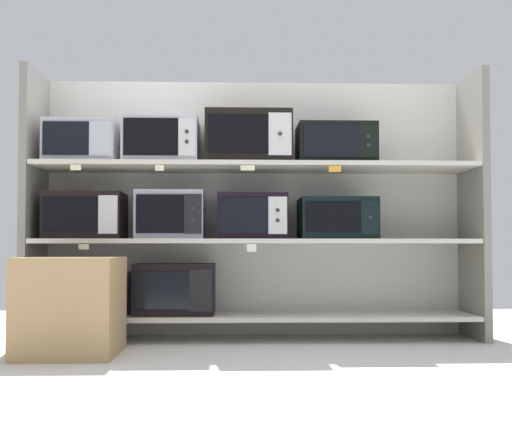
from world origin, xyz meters
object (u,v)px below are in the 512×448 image
microwave_4 (252,217)px  microwave_6 (83,143)px  microwave_0 (87,294)px  shipping_carton (71,306)px  microwave_5 (337,219)px  microwave_8 (248,139)px  microwave_7 (162,142)px  microwave_2 (86,216)px  microwave_1 (175,289)px  microwave_3 (171,215)px  microwave_9 (336,145)px

microwave_4 → microwave_6: size_ratio=0.98×
microwave_0 → microwave_6: size_ratio=1.15×
microwave_4 → shipping_carton: bearing=-151.0°
microwave_5 → microwave_8: 0.79m
microwave_7 → microwave_2: bearing=180.0°
microwave_1 → microwave_5: (1.07, -0.00, 0.46)m
microwave_3 → microwave_7: microwave_7 is taller
microwave_0 → microwave_6: microwave_6 is taller
microwave_6 → microwave_7: (0.52, -0.00, 0.01)m
microwave_4 → microwave_9: size_ratio=0.89×
microwave_7 → microwave_9: bearing=0.0°
microwave_1 → microwave_8: size_ratio=0.92×
microwave_0 → microwave_3: bearing=-0.0°
microwave_6 → microwave_7: 0.52m
microwave_3 → microwave_0: bearing=180.0°
microwave_1 → microwave_8: bearing=-0.0°
microwave_1 → microwave_4: 0.70m
microwave_4 → microwave_9: microwave_9 is taller
microwave_1 → microwave_6: size_ratio=1.13×
microwave_1 → microwave_4: microwave_4 is taller
microwave_4 → microwave_5: (0.56, 0.00, -0.01)m
microwave_7 → microwave_8: 0.57m
microwave_4 → microwave_6: (-1.11, 0.00, 0.48)m
microwave_2 → microwave_7: (0.50, -0.00, 0.49)m
microwave_1 → microwave_6: 1.14m
microwave_3 → microwave_9: bearing=-0.0°
microwave_4 → shipping_carton: (-1.04, -0.57, -0.54)m
microwave_6 → microwave_9: microwave_6 is taller
microwave_7 → microwave_6: bearing=180.0°
microwave_7 → microwave_8: (0.57, 0.00, 0.02)m
microwave_5 → shipping_carton: 1.78m
microwave_8 → microwave_9: size_ratio=1.10×
microwave_2 → microwave_5: size_ratio=1.01×
microwave_4 → shipping_carton: size_ratio=0.82×
microwave_2 → microwave_5: bearing=-0.0°
microwave_3 → microwave_7: 0.49m
microwave_6 → microwave_9: (1.67, -0.00, -0.00)m
microwave_5 → microwave_8: (-0.59, 0.00, 0.53)m
microwave_6 → shipping_carton: microwave_6 is taller
microwave_1 → microwave_5: size_ratio=1.05×
microwave_7 → shipping_carton: microwave_7 is taller
microwave_1 → microwave_2: size_ratio=1.04×
microwave_7 → shipping_carton: size_ratio=0.88×
microwave_0 → microwave_8: 1.47m
microwave_9 → microwave_8: bearing=180.0°
microwave_9 → shipping_carton: bearing=-160.2°
microwave_2 → microwave_9: bearing=-0.0°
microwave_8 → microwave_9: (0.58, -0.00, -0.04)m
microwave_0 → microwave_9: (1.64, -0.00, 0.99)m
microwave_4 → microwave_9: 0.74m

